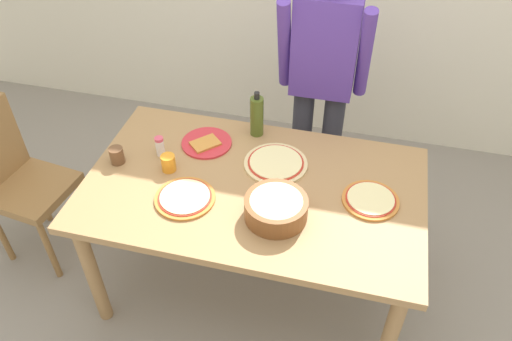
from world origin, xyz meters
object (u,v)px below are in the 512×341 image
salt_shaker (160,146)px  person_cook (322,76)px  dining_table (253,199)px  pizza_cooked_on_tray (371,200)px  cup_small_brown (117,155)px  cup_orange (168,163)px  plate_with_slice (206,143)px  chair_wooden_left (18,177)px  olive_oil_bottle (257,116)px  pizza_raw_on_board (276,163)px  popcorn_bowl (276,207)px  pizza_second_cooked (185,198)px

salt_shaker → person_cook: bearing=42.5°
dining_table → pizza_cooked_on_tray: 0.55m
dining_table → person_cook: bearing=75.2°
person_cook → cup_small_brown: size_ratio=19.06×
dining_table → salt_shaker: (-0.51, 0.11, 0.14)m
cup_orange → plate_with_slice: bearing=63.8°
chair_wooden_left → olive_oil_bottle: size_ratio=3.71×
dining_table → chair_wooden_left: bearing=-178.8°
pizza_cooked_on_tray → olive_oil_bottle: (-0.63, 0.37, 0.10)m
cup_small_brown → pizza_raw_on_board: bearing=12.3°
pizza_raw_on_board → cup_small_brown: (-0.76, -0.17, 0.03)m
person_cook → cup_small_brown: person_cook is taller
popcorn_bowl → cup_orange: (-0.57, 0.18, -0.02)m
chair_wooden_left → plate_with_slice: (1.01, 0.27, 0.23)m
person_cook → cup_orange: person_cook is taller
pizza_raw_on_board → cup_orange: 0.52m
plate_with_slice → olive_oil_bottle: size_ratio=1.02×
cup_small_brown → plate_with_slice: bearing=31.8°
popcorn_bowl → cup_orange: bearing=162.6°
olive_oil_bottle → cup_small_brown: (-0.61, -0.39, -0.07)m
pizza_second_cooked → pizza_cooked_on_tray: bearing=13.2°
pizza_second_cooked → plate_with_slice: bearing=94.4°
pizza_raw_on_board → dining_table: bearing=-112.3°
pizza_cooked_on_tray → cup_orange: cup_orange is taller
chair_wooden_left → cup_orange: size_ratio=11.18×
popcorn_bowl → salt_shaker: bearing=157.0°
cup_orange → salt_shaker: (-0.08, 0.10, 0.01)m
cup_small_brown → cup_orange: bearing=0.9°
pizza_raw_on_board → olive_oil_bottle: size_ratio=1.23×
popcorn_bowl → chair_wooden_left: bearing=174.4°
dining_table → chair_wooden_left: size_ratio=1.68×
popcorn_bowl → salt_shaker: 0.71m
dining_table → popcorn_bowl: (0.15, -0.17, 0.15)m
dining_table → person_cook: (0.20, 0.76, 0.27)m
popcorn_bowl → cup_small_brown: size_ratio=3.29×
cup_small_brown → salt_shaker: (0.18, 0.10, 0.01)m
chair_wooden_left → pizza_second_cooked: size_ratio=3.40×
plate_with_slice → popcorn_bowl: popcorn_bowl is taller
chair_wooden_left → pizza_cooked_on_tray: chair_wooden_left is taller
salt_shaker → popcorn_bowl: bearing=-23.0°
cup_small_brown → salt_shaker: 0.21m
person_cook → pizza_raw_on_board: (-0.13, -0.59, -0.17)m
pizza_raw_on_board → popcorn_bowl: (0.08, -0.34, 0.05)m
dining_table → olive_oil_bottle: 0.45m
dining_table → chair_wooden_left: (-1.32, -0.03, -0.13)m
dining_table → person_cook: person_cook is taller
pizza_raw_on_board → cup_orange: cup_orange is taller
pizza_cooked_on_tray → plate_with_slice: 0.88m
pizza_raw_on_board → cup_orange: size_ratio=3.71×
dining_table → plate_with_slice: plate_with_slice is taller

